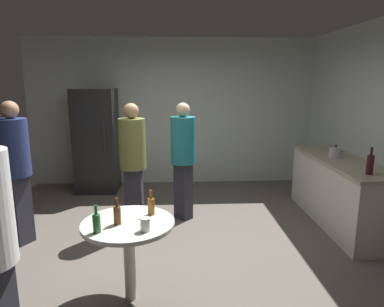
# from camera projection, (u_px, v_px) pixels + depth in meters

# --- Properties ---
(ground_plane) EXTENTS (5.20, 5.20, 0.10)m
(ground_plane) POSITION_uv_depth(u_px,v_px,m) (172.00, 248.00, 4.10)
(ground_plane) COLOR #5B544C
(wall_back) EXTENTS (5.32, 0.06, 2.70)m
(wall_back) POSITION_uv_depth(u_px,v_px,m) (172.00, 112.00, 6.38)
(wall_back) COLOR beige
(wall_back) RESTS_ON ground_plane
(refrigerator) EXTENTS (0.70, 0.68, 1.80)m
(refrigerator) POSITION_uv_depth(u_px,v_px,m) (97.00, 140.00, 5.99)
(refrigerator) COLOR black
(refrigerator) RESTS_ON ground_plane
(kitchen_counter) EXTENTS (0.64, 2.07, 0.90)m
(kitchen_counter) POSITION_uv_depth(u_px,v_px,m) (340.00, 191.00, 4.63)
(kitchen_counter) COLOR beige
(kitchen_counter) RESTS_ON ground_plane
(kettle) EXTENTS (0.24, 0.17, 0.18)m
(kettle) POSITION_uv_depth(u_px,v_px,m) (336.00, 152.00, 4.63)
(kettle) COLOR #B2B2B7
(kettle) RESTS_ON kitchen_counter
(wine_bottle_on_counter) EXTENTS (0.08, 0.08, 0.31)m
(wine_bottle_on_counter) POSITION_uv_depth(u_px,v_px,m) (370.00, 164.00, 3.77)
(wine_bottle_on_counter) COLOR #3F141E
(wine_bottle_on_counter) RESTS_ON kitchen_counter
(foreground_table) EXTENTS (0.80, 0.80, 0.73)m
(foreground_table) POSITION_uv_depth(u_px,v_px,m) (129.00, 233.00, 2.94)
(foreground_table) COLOR beige
(foreground_table) RESTS_ON ground_plane
(beer_bottle_amber) EXTENTS (0.06, 0.06, 0.23)m
(beer_bottle_amber) POSITION_uv_depth(u_px,v_px,m) (151.00, 206.00, 3.07)
(beer_bottle_amber) COLOR #8C5919
(beer_bottle_amber) RESTS_ON foreground_table
(beer_bottle_brown) EXTENTS (0.06, 0.06, 0.23)m
(beer_bottle_brown) POSITION_uv_depth(u_px,v_px,m) (117.00, 215.00, 2.86)
(beer_bottle_brown) COLOR #593314
(beer_bottle_brown) RESTS_ON foreground_table
(beer_bottle_green) EXTENTS (0.06, 0.06, 0.23)m
(beer_bottle_green) POSITION_uv_depth(u_px,v_px,m) (97.00, 223.00, 2.70)
(beer_bottle_green) COLOR #26662D
(beer_bottle_green) RESTS_ON foreground_table
(plastic_cup_white) EXTENTS (0.08, 0.08, 0.11)m
(plastic_cup_white) POSITION_uv_depth(u_px,v_px,m) (145.00, 224.00, 2.73)
(plastic_cup_white) COLOR white
(plastic_cup_white) RESTS_ON foreground_table
(person_in_olive_shirt) EXTENTS (0.37, 0.37, 1.65)m
(person_in_olive_shirt) POSITION_uv_depth(u_px,v_px,m) (133.00, 157.00, 4.37)
(person_in_olive_shirt) COLOR #2D2D38
(person_in_olive_shirt) RESTS_ON ground_plane
(person_in_teal_shirt) EXTENTS (0.48, 0.48, 1.64)m
(person_in_teal_shirt) POSITION_uv_depth(u_px,v_px,m) (183.00, 152.00, 4.69)
(person_in_teal_shirt) COLOR #2D2D38
(person_in_teal_shirt) RESTS_ON ground_plane
(person_in_navy_shirt) EXTENTS (0.47, 0.47, 1.71)m
(person_in_navy_shirt) POSITION_uv_depth(u_px,v_px,m) (15.00, 162.00, 3.93)
(person_in_navy_shirt) COLOR #2D2D38
(person_in_navy_shirt) RESTS_ON ground_plane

